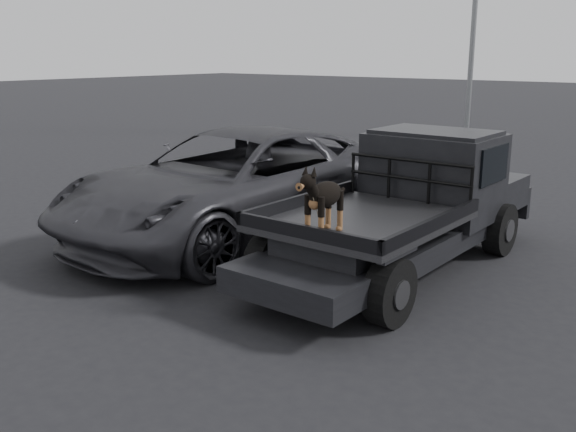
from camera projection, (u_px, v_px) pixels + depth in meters
The scene contains 6 objects.
ground at pixel (376, 326), 6.91m from camera, with size 120.00×120.00×0.00m, color black.
flatbed_ute at pixel (399, 236), 8.62m from camera, with size 2.00×5.40×0.92m, color black, non-canonical shape.
ute_cab at pixel (434, 161), 9.12m from camera, with size 1.72×1.30×0.88m, color black, non-canonical shape.
headache_rack at pixel (409, 181), 8.59m from camera, with size 1.80×0.08×0.55m, color black, non-canonical shape.
dog at pixel (324, 200), 7.04m from camera, with size 0.32×0.60×0.74m, color black, non-canonical shape.
parked_suv at pixel (236, 184), 10.11m from camera, with size 2.80×6.08×1.69m, color #323137.
Camera 1 is at (3.22, -5.61, 2.87)m, focal length 40.00 mm.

